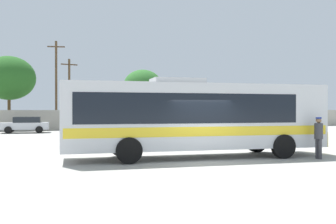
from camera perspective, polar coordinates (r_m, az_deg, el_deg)
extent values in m
plane|color=#A3A099|center=(24.44, -4.09, -4.59)|extent=(300.00, 300.00, 0.00)
cube|color=#9E998C|center=(40.26, -10.07, -1.18)|extent=(80.00, 0.30, 2.06)
cube|color=silver|center=(16.61, 4.26, -0.61)|extent=(11.64, 3.48, 2.77)
cube|color=black|center=(16.44, 2.36, 0.54)|extent=(9.59, 3.34, 1.22)
cube|color=yellow|center=(16.63, 4.26, -2.71)|extent=(11.41, 3.48, 0.39)
cube|color=#19212D|center=(19.24, 20.72, 0.99)|extent=(0.23, 2.29, 1.44)
cube|color=yellow|center=(19.28, 20.72, -3.63)|extent=(0.26, 2.50, 0.66)
cube|color=#B2B2B2|center=(16.40, 1.40, 4.64)|extent=(2.31, 1.58, 0.24)
cylinder|color=black|center=(19.20, 13.20, -4.39)|extent=(1.06, 0.38, 1.04)
cylinder|color=black|center=(17.08, 17.02, -4.99)|extent=(1.06, 0.38, 1.04)
cylinder|color=black|center=(17.17, -7.14, -4.95)|extent=(1.06, 0.38, 1.04)
cylinder|color=black|center=(14.76, -5.94, -5.82)|extent=(1.06, 0.38, 1.04)
cylinder|color=#38383D|center=(17.49, 21.61, -5.18)|extent=(0.16, 0.16, 0.85)
cylinder|color=#38383D|center=(17.38, 21.97, -5.21)|extent=(0.16, 0.16, 0.85)
cylinder|color=#38383D|center=(17.38, 21.80, -2.68)|extent=(0.37, 0.37, 0.68)
sphere|color=#8C6647|center=(17.36, 21.80, -1.18)|extent=(0.23, 0.23, 0.23)
cylinder|color=navy|center=(17.36, 21.80, -0.84)|extent=(0.24, 0.24, 0.07)
cube|color=#B7BABF|center=(36.54, -20.82, -1.98)|extent=(4.24, 2.04, 0.62)
cube|color=black|center=(36.50, -20.50, -1.09)|extent=(2.37, 1.79, 0.51)
cylinder|color=black|center=(35.81, -23.00, -2.53)|extent=(0.65, 0.26, 0.64)
cylinder|color=black|center=(37.56, -22.66, -2.39)|extent=(0.65, 0.26, 0.64)
cylinder|color=black|center=(35.58, -18.89, -2.54)|extent=(0.65, 0.26, 0.64)
cylinder|color=black|center=(37.34, -18.74, -2.40)|extent=(0.65, 0.26, 0.64)
cube|color=#B7BABF|center=(36.65, -11.66, -1.98)|extent=(4.48, 2.04, 0.59)
cube|color=black|center=(36.61, -12.00, -1.13)|extent=(2.50, 1.78, 0.49)
cylinder|color=black|center=(37.66, -9.69, -2.36)|extent=(0.65, 0.25, 0.64)
cylinder|color=black|center=(35.91, -9.39, -2.50)|extent=(0.65, 0.25, 0.64)
cylinder|color=black|center=(37.47, -13.84, -2.38)|extent=(0.65, 0.25, 0.64)
cylinder|color=black|center=(35.71, -13.73, -2.52)|extent=(0.65, 0.25, 0.64)
cylinder|color=#4C3823|center=(41.78, -16.54, 3.89)|extent=(0.24, 0.24, 9.38)
cube|color=#473321|center=(42.23, -16.55, 9.44)|extent=(1.80, 0.41, 0.12)
cylinder|color=#4C3823|center=(42.60, -14.69, 2.65)|extent=(0.24, 0.24, 7.64)
cube|color=#473321|center=(42.85, -14.70, 6.96)|extent=(1.79, 0.46, 0.12)
cylinder|color=brown|center=(43.29, -22.88, -0.11)|extent=(0.32, 0.32, 3.54)
ellipsoid|color=#23561E|center=(43.42, -22.89, 4.75)|extent=(5.46, 5.46, 4.64)
cylinder|color=brown|center=(46.65, -3.83, -0.18)|extent=(0.32, 0.32, 3.33)
ellipsoid|color=#2D6628|center=(46.74, -3.83, 3.92)|extent=(4.79, 4.79, 4.07)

